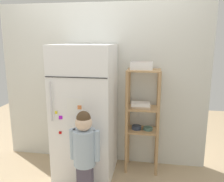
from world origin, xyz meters
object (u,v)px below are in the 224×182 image
Objects in this scene: pantry_shelf_unit at (142,113)px; refrigerator at (86,112)px; child_standing at (85,147)px; fruit_bin at (142,66)px.

refrigerator is at bearing -164.49° from pantry_shelf_unit.
pantry_shelf_unit is at bearing 51.80° from child_standing.
fruit_bin is at bearing 53.41° from child_standing.
fruit_bin reaches higher than child_standing.
fruit_bin is (0.64, 0.20, 0.53)m from refrigerator.
pantry_shelf_unit is (0.54, 0.68, 0.17)m from child_standing.
child_standing is (0.13, -0.50, -0.21)m from refrigerator.
pantry_shelf_unit is 4.96× the size of fruit_bin.
fruit_bin reaches higher than pantry_shelf_unit.
fruit_bin is at bearing 16.99° from refrigerator.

